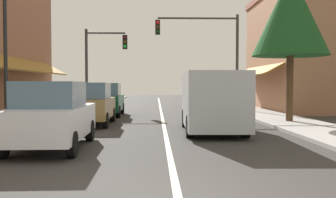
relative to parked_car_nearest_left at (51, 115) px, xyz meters
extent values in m
plane|color=#33302D|center=(3.08, 13.05, -0.88)|extent=(80.00, 80.00, 0.00)
cube|color=#A39E99|center=(-2.42, 13.05, -0.82)|extent=(2.60, 56.00, 0.12)
cube|color=#A39E99|center=(8.58, 13.05, -0.82)|extent=(2.60, 56.00, 0.12)
cube|color=silver|center=(3.08, 13.05, -0.88)|extent=(0.14, 52.00, 0.01)
cube|color=slate|center=(-3.78, 7.05, 0.52)|extent=(0.08, 10.64, 1.80)
cube|color=olive|center=(-3.17, 7.05, 1.72)|extent=(1.27, 11.76, 0.73)
cube|color=slate|center=(-3.78, 10.13, 4.16)|extent=(0.08, 1.10, 1.30)
cube|color=#9E6B4C|center=(11.93, 15.05, 2.85)|extent=(4.10, 10.00, 7.45)
cube|color=slate|center=(9.94, 15.05, 0.52)|extent=(0.08, 7.60, 1.80)
cube|color=olive|center=(9.33, 15.05, 1.72)|extent=(1.27, 8.40, 0.73)
cube|color=slate|center=(9.94, 12.85, 4.49)|extent=(0.08, 1.10, 1.30)
cube|color=slate|center=(9.94, 17.25, 4.49)|extent=(0.08, 1.10, 1.30)
cube|color=silver|center=(0.00, 0.03, -0.17)|extent=(1.79, 4.13, 0.80)
cube|color=slate|center=(0.00, -0.07, 0.56)|extent=(1.55, 2.03, 0.66)
cylinder|color=black|center=(-0.81, 1.36, -0.57)|extent=(0.21, 0.62, 0.62)
cylinder|color=black|center=(0.77, 1.39, -0.57)|extent=(0.21, 0.62, 0.62)
cylinder|color=black|center=(-0.77, -1.34, -0.57)|extent=(0.21, 0.62, 0.62)
cylinder|color=black|center=(0.81, -1.31, -0.57)|extent=(0.21, 0.62, 0.62)
cube|color=brown|center=(0.00, 6.06, -0.17)|extent=(1.76, 4.11, 0.80)
cube|color=slate|center=(0.00, 5.96, 0.56)|extent=(1.54, 2.01, 0.66)
cylinder|color=black|center=(-0.81, 7.41, -0.57)|extent=(0.21, 0.62, 0.62)
cylinder|color=black|center=(0.77, 7.42, -0.57)|extent=(0.21, 0.62, 0.62)
cylinder|color=black|center=(-0.78, 4.70, -0.57)|extent=(0.21, 0.62, 0.62)
cylinder|color=black|center=(0.80, 4.72, -0.57)|extent=(0.21, 0.62, 0.62)
cube|color=#0F4C33|center=(0.03, 10.77, -0.17)|extent=(1.77, 4.12, 0.80)
cube|color=slate|center=(0.03, 10.67, 0.56)|extent=(1.55, 2.02, 0.66)
cylinder|color=black|center=(-0.78, 12.11, -0.57)|extent=(0.21, 0.62, 0.62)
cylinder|color=black|center=(0.80, 12.13, -0.57)|extent=(0.21, 0.62, 0.62)
cylinder|color=black|center=(-0.74, 9.41, -0.57)|extent=(0.21, 0.62, 0.62)
cylinder|color=black|center=(0.84, 9.43, -0.57)|extent=(0.21, 0.62, 0.62)
cube|color=#B2B7BC|center=(4.75, 3.49, 0.29)|extent=(2.10, 5.05, 1.90)
cube|color=slate|center=(4.82, 5.89, 0.72)|extent=(1.73, 0.32, 0.84)
cube|color=black|center=(4.82, 6.07, -0.40)|extent=(1.87, 0.25, 0.24)
cylinder|color=black|center=(3.91, 5.07, -0.52)|extent=(0.26, 0.73, 0.72)
cylinder|color=black|center=(5.68, 5.02, -0.52)|extent=(0.26, 0.73, 0.72)
cylinder|color=black|center=(3.83, 1.97, -0.52)|extent=(0.26, 0.73, 0.72)
cylinder|color=black|center=(5.59, 1.92, -0.52)|extent=(0.26, 0.73, 0.72)
cylinder|color=#333333|center=(7.88, 14.03, 2.16)|extent=(0.18, 0.18, 6.09)
cylinder|color=#333333|center=(5.37, 14.03, 4.96)|extent=(5.01, 0.12, 0.12)
cube|color=black|center=(2.87, 13.85, 4.36)|extent=(0.30, 0.24, 0.90)
sphere|color=red|center=(2.87, 13.72, 4.64)|extent=(0.20, 0.20, 0.20)
sphere|color=#3D2D0C|center=(2.87, 13.72, 4.36)|extent=(0.20, 0.20, 0.20)
sphere|color=#0C3316|center=(2.87, 13.72, 4.08)|extent=(0.20, 0.20, 0.20)
cylinder|color=#333333|center=(-1.72, 14.89, 1.75)|extent=(0.18, 0.18, 5.26)
cylinder|color=#333333|center=(-0.47, 14.89, 4.13)|extent=(2.50, 0.12, 0.12)
cube|color=black|center=(0.78, 14.71, 3.53)|extent=(0.30, 0.24, 0.90)
sphere|color=#420F0F|center=(0.78, 14.58, 3.81)|extent=(0.20, 0.20, 0.20)
sphere|color=#3D2D0C|center=(0.78, 14.58, 3.53)|extent=(0.20, 0.20, 0.20)
sphere|color=green|center=(0.78, 14.58, 3.25)|extent=(0.20, 0.20, 0.20)
cylinder|color=black|center=(-2.02, 2.23, 1.49)|extent=(0.12, 0.12, 4.73)
cylinder|color=#4C331E|center=(8.53, 6.28, 0.83)|extent=(0.30, 0.30, 3.42)
cone|color=#19471E|center=(8.53, 6.28, 3.85)|extent=(3.27, 3.27, 3.60)
camera|label=1|loc=(2.75, -10.23, 0.81)|focal=41.35mm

